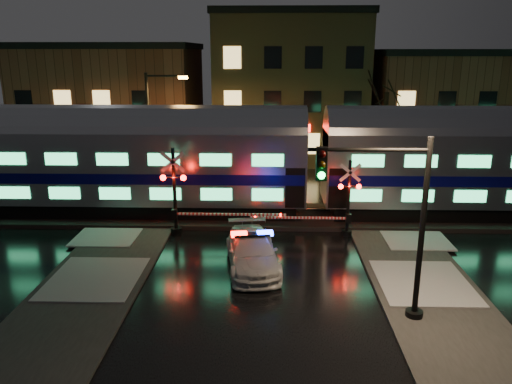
% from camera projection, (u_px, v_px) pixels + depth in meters
% --- Properties ---
extents(ground, '(120.00, 120.00, 0.00)m').
position_uv_depth(ground, '(259.00, 254.00, 22.62)').
color(ground, black).
rests_on(ground, ground).
extents(ballast, '(90.00, 4.20, 0.24)m').
position_uv_depth(ballast, '(261.00, 216.00, 27.40)').
color(ballast, black).
rests_on(ballast, ground).
extents(sidewalk_left, '(4.00, 20.00, 0.12)m').
position_uv_depth(sidewalk_left, '(65.00, 318.00, 17.02)').
color(sidewalk_left, '#2D2D2D').
rests_on(sidewalk_left, ground).
extents(sidewalk_right, '(4.00, 20.00, 0.12)m').
position_uv_depth(sidewalk_right, '(449.00, 324.00, 16.65)').
color(sidewalk_right, '#2D2D2D').
rests_on(sidewalk_right, ground).
extents(building_left, '(14.00, 10.00, 9.00)m').
position_uv_depth(building_left, '(114.00, 104.00, 42.92)').
color(building_left, brown).
rests_on(building_left, ground).
extents(building_mid, '(12.00, 11.00, 11.50)m').
position_uv_depth(building_mid, '(289.00, 89.00, 42.64)').
color(building_mid, brown).
rests_on(building_mid, ground).
extents(building_right, '(12.00, 10.00, 8.50)m').
position_uv_depth(building_right, '(442.00, 108.00, 42.21)').
color(building_right, brown).
rests_on(building_right, ground).
extents(train, '(51.00, 3.12, 5.92)m').
position_uv_depth(train, '(315.00, 158.00, 26.43)').
color(train, black).
rests_on(train, ballast).
extents(police_car, '(2.70, 5.21, 1.61)m').
position_uv_depth(police_car, '(252.00, 251.00, 20.98)').
color(police_car, silver).
rests_on(police_car, ground).
extents(crossing_signal_right, '(5.41, 0.64, 3.83)m').
position_uv_depth(crossing_signal_right, '(341.00, 206.00, 24.29)').
color(crossing_signal_right, black).
rests_on(crossing_signal_right, ground).
extents(crossing_signal_left, '(6.19, 0.67, 4.38)m').
position_uv_depth(crossing_signal_left, '(182.00, 200.00, 24.46)').
color(crossing_signal_left, black).
rests_on(crossing_signal_left, ground).
extents(traffic_light, '(4.08, 0.72, 6.31)m').
position_uv_depth(traffic_light, '(392.00, 227.00, 16.18)').
color(traffic_light, black).
rests_on(traffic_light, ground).
extents(streetlight, '(2.56, 0.27, 7.64)m').
position_uv_depth(streetlight, '(153.00, 127.00, 30.27)').
color(streetlight, black).
rests_on(streetlight, ground).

